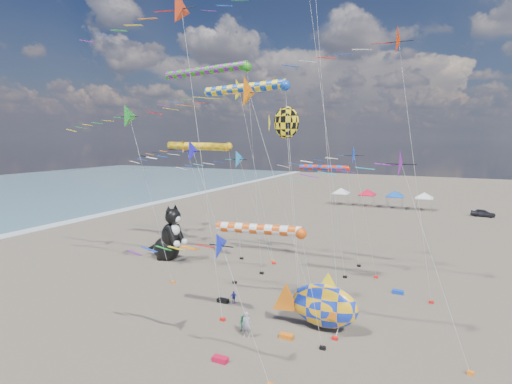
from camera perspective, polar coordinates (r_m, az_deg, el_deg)
The scene contains 29 objects.
ground at distance 24.34m, azimuth -10.00°, elevation -24.28°, with size 260.00×260.00×0.00m, color brown.
delta_kite_0 at distance 41.75m, azimuth -2.62°, elevation 13.92°, with size 12.68×2.32×18.88m.
delta_kite_2 at distance 22.26m, azimuth -8.89°, elevation -8.01°, with size 9.54×1.61×8.08m.
delta_kite_3 at distance 23.66m, azimuth 17.76°, elevation 3.02°, with size 10.77×1.91×12.38m.
delta_kite_4 at distance 34.03m, azimuth 17.05°, elevation 19.48°, with size 12.87×2.42×21.50m.
delta_kite_5 at distance 30.35m, azimuth -12.46°, elevation 23.20°, with size 11.98×2.40×22.55m.
delta_kite_6 at distance 36.50m, azimuth -9.09°, elevation 5.36°, with size 10.61×2.14×12.81m.
delta_kite_7 at distance 38.12m, azimuth -18.18°, elevation 9.90°, with size 11.88×2.28×16.01m.
delta_kite_8 at distance 42.94m, azimuth -4.04°, elevation 4.37°, with size 11.83×2.02×11.75m.
delta_kite_9 at distance 29.08m, azimuth -0.56°, elevation 13.41°, with size 12.63×2.30×17.20m.
delta_kite_10 at distance 45.58m, azimuth -9.68°, elevation 5.93°, with size 8.63×1.60×12.79m.
delta_kite_12 at distance 38.01m, azimuth 11.79°, elevation 4.84°, with size 9.65×1.94×12.39m.
windsock_0 at distance 39.78m, azimuth -6.61°, elevation 16.79°, with size 10.48×0.83×19.67m.
windsock_1 at distance 34.73m, azimuth -0.94°, elevation 14.55°, with size 9.03×0.85×17.50m.
windsock_2 at distance 41.17m, azimuth 9.97°, elevation 3.28°, with size 6.62×0.62×10.19m.
windsock_3 at distance 25.33m, azimuth 1.07°, elevation -5.48°, with size 7.43×0.70×7.47m.
windsock_4 at distance 43.92m, azimuth -7.89°, elevation 6.44°, with size 9.41×0.86×12.43m.
angelfish_kite at distance 33.66m, azimuth 4.02°, elevation 9.66°, with size 3.74×3.02×15.46m.
cat_inflatable at distance 43.51m, azimuth -12.39°, elevation -5.61°, with size 4.43×2.21×5.98m, color black, non-canonical shape.
fish_inflatable at distance 28.15m, azimuth 9.64°, elevation -15.65°, with size 6.11×2.61×4.06m.
person_adult at distance 27.24m, azimuth -1.35°, elevation -18.45°, with size 0.62×0.40×1.69m, color gray.
child_green at distance 27.93m, azimuth -1.89°, elevation -18.34°, with size 0.57×0.45×1.18m, color #1F8A53.
child_blue at distance 32.37m, azimuth -3.22°, elevation -14.76°, with size 0.58×0.24×1.00m, color navy.
kite_bag_0 at distance 27.48m, azimuth 4.37°, elevation -19.85°, with size 0.90×0.44×0.30m, color orange.
kite_bag_1 at distance 36.22m, azimuth 19.61°, elevation -13.30°, with size 0.90×0.44×0.30m, color #123AB5.
kite_bag_2 at distance 32.69m, azimuth -4.75°, elevation -15.20°, with size 0.90×0.44×0.30m, color black.
kite_bag_3 at distance 25.11m, azimuth -5.14°, elevation -22.71°, with size 0.90×0.44×0.30m, color red.
tent_row at distance 78.03m, azimuth 17.43°, elevation 0.17°, with size 19.20×4.20×3.80m.
parked_car at distance 75.90m, azimuth 29.68°, elevation -2.62°, with size 1.47×3.64×1.24m, color #26262D.
Camera 1 is at (12.24, -16.68, 12.83)m, focal length 28.00 mm.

